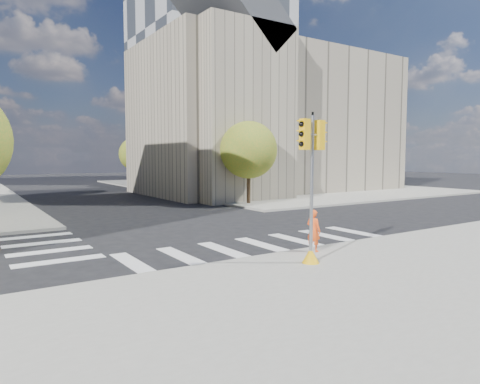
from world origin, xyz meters
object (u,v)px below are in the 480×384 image
traffic_signal (311,200)px  photographer (314,231)px  lamp_far (159,147)px  lamp_near (226,144)px

traffic_signal → photographer: 2.17m
photographer → lamp_far: bearing=-26.3°
traffic_signal → lamp_near: bearing=55.9°
lamp_far → photographer: bearing=-103.2°
lamp_near → photographer: 20.44m
lamp_near → lamp_far: size_ratio=1.00×
traffic_signal → photographer: size_ratio=3.17×
lamp_near → photographer: lamp_near is taller
traffic_signal → lamp_far: bearing=65.3°
lamp_far → photographer: lamp_far is taller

